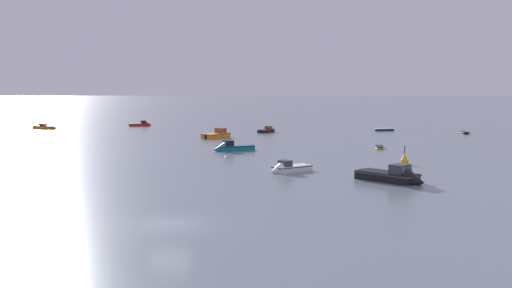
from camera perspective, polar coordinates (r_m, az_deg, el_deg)
name	(u,v)px	position (r m, az deg, el deg)	size (l,w,h in m)	color
ground_plane	(170,224)	(36.75, -8.61, -7.92)	(800.00, 800.00, 0.00)	slate
motorboat_moored_0	(397,178)	(52.97, 13.90, -3.33)	(6.45, 5.92, 2.48)	black
motorboat_moored_1	(219,135)	(94.87, -3.68, 0.88)	(4.93, 6.30, 2.31)	orange
rowboat_moored_1	(384,130)	(110.90, 12.73, 1.39)	(4.33, 2.61, 0.65)	navy
motorboat_moored_2	(142,125)	(123.02, -11.31, 1.91)	(4.92, 3.52, 1.78)	red
motorboat_moored_3	(230,148)	(75.77, -2.60, -0.43)	(5.78, 4.19, 2.10)	#197084
rowboat_moored_2	(379,147)	(80.30, 12.24, -0.33)	(1.36, 3.17, 0.49)	gold
rowboat_moored_3	(464,133)	(108.63, 20.12, 1.07)	(1.32, 3.53, 0.55)	black
motorboat_moored_4	(268,131)	(105.31, 1.20, 1.34)	(3.41, 4.55, 1.66)	black
sailboat_moored_0	(44,127)	(120.78, -20.46, 1.57)	(5.82, 2.86, 6.26)	orange
motorboat_moored_5	(287,169)	(57.54, 3.10, -2.53)	(4.69, 4.26, 1.80)	white
channel_buoy	(404,160)	(64.70, 14.63, -1.60)	(0.90, 0.90, 2.30)	gold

